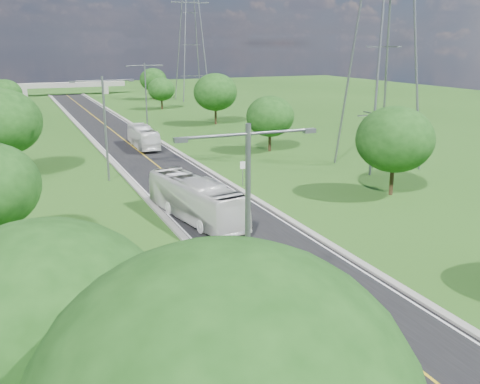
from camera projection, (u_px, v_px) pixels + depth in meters
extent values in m
plane|color=#224A15|center=(136.00, 149.00, 67.71)|extent=(260.00, 260.00, 0.00)
cube|color=black|center=(126.00, 141.00, 73.01)|extent=(8.00, 150.00, 0.06)
cube|color=gray|center=(94.00, 143.00, 71.36)|extent=(0.50, 150.00, 0.22)
cube|color=gray|center=(156.00, 138.00, 74.62)|extent=(0.50, 150.00, 0.22)
cylinder|color=slate|center=(243.00, 173.00, 49.94)|extent=(0.08, 0.08, 2.40)
cube|color=white|center=(243.00, 165.00, 49.70)|extent=(0.55, 0.04, 0.70)
cube|color=gray|center=(25.00, 92.00, 134.33)|extent=(1.20, 3.00, 2.00)
cube|color=gray|center=(105.00, 90.00, 141.98)|extent=(1.20, 3.00, 2.00)
cube|color=gray|center=(66.00, 85.00, 137.73)|extent=(30.00, 3.00, 1.20)
cylinder|color=slate|center=(248.00, 246.00, 21.65)|extent=(0.22, 0.22, 10.00)
cylinder|color=slate|center=(214.00, 136.00, 19.88)|extent=(2.80, 0.12, 0.12)
cylinder|color=slate|center=(281.00, 131.00, 20.95)|extent=(2.80, 0.12, 0.12)
cube|color=slate|center=(180.00, 140.00, 19.39)|extent=(0.50, 0.25, 0.18)
cube|color=slate|center=(309.00, 131.00, 21.46)|extent=(0.50, 0.25, 0.18)
cylinder|color=slate|center=(106.00, 130.00, 50.82)|extent=(0.22, 0.22, 10.00)
cylinder|color=slate|center=(87.00, 81.00, 49.04)|extent=(2.80, 0.12, 0.12)
cylinder|color=slate|center=(117.00, 80.00, 50.12)|extent=(2.80, 0.12, 0.12)
cube|color=slate|center=(72.00, 82.00, 48.56)|extent=(0.50, 0.25, 0.18)
cube|color=slate|center=(131.00, 80.00, 50.63)|extent=(0.50, 0.25, 0.18)
cylinder|color=slate|center=(146.00, 95.00, 84.58)|extent=(0.22, 0.22, 10.00)
cylinder|color=slate|center=(136.00, 66.00, 82.81)|extent=(2.80, 0.12, 0.12)
cylinder|color=slate|center=(153.00, 65.00, 83.88)|extent=(2.80, 0.12, 0.12)
cube|color=slate|center=(127.00, 66.00, 82.32)|extent=(0.50, 0.25, 0.18)
cube|color=slate|center=(161.00, 65.00, 84.39)|extent=(0.50, 0.25, 0.18)
cube|color=slate|center=(190.00, 2.00, 120.42)|extent=(9.00, 0.25, 0.25)
ellipsoid|color=#163E11|center=(46.00, 327.00, 14.98)|extent=(7.14, 7.14, 6.07)
cylinder|color=black|center=(7.00, 162.00, 52.70)|extent=(0.36, 0.36, 3.24)
ellipsoid|color=#163E11|center=(2.00, 122.00, 51.63)|extent=(7.56, 7.56, 6.43)
cylinder|color=black|center=(7.00, 111.00, 95.41)|extent=(0.36, 0.36, 2.52)
ellipsoid|color=#163E11|center=(5.00, 94.00, 94.58)|extent=(5.88, 5.88, 5.00)
cylinder|color=black|center=(392.00, 179.00, 46.94)|extent=(0.36, 0.36, 2.88)
ellipsoid|color=#163E11|center=(395.00, 139.00, 45.99)|extent=(6.72, 6.72, 5.71)
cylinder|color=black|center=(270.00, 141.00, 66.05)|extent=(0.36, 0.36, 2.52)
ellipsoid|color=#163E11|center=(270.00, 116.00, 65.22)|extent=(5.88, 5.88, 5.00)
cylinder|color=black|center=(216.00, 115.00, 87.95)|extent=(0.36, 0.36, 3.06)
ellipsoid|color=#163E11|center=(215.00, 92.00, 86.95)|extent=(7.14, 7.14, 6.07)
cylinder|color=black|center=(162.00, 103.00, 108.31)|extent=(0.36, 0.36, 2.34)
ellipsoid|color=#163E11|center=(161.00, 89.00, 107.54)|extent=(5.46, 5.46, 4.64)
cylinder|color=black|center=(154.00, 94.00, 127.28)|extent=(0.36, 0.36, 2.70)
ellipsoid|color=#163E11|center=(153.00, 80.00, 126.39)|extent=(6.30, 6.30, 5.36)
imported|color=white|center=(143.00, 137.00, 68.14)|extent=(2.55, 9.77, 2.70)
imported|color=white|center=(195.00, 199.00, 40.14)|extent=(4.46, 11.62, 3.16)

